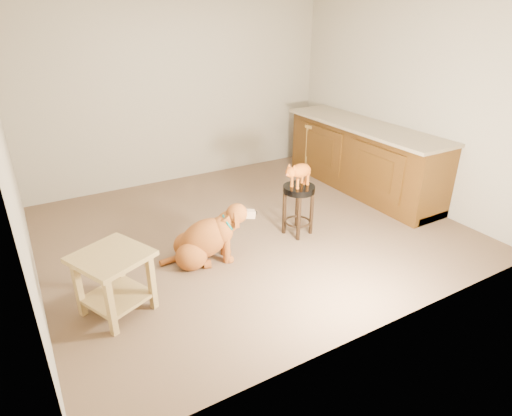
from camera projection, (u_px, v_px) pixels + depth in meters
floor at (251, 229)px, 4.98m from camera, size 4.50×4.00×0.01m
room_shell at (250, 81)px, 4.28m from camera, size 4.54×4.04×2.62m
cabinet_run at (362, 159)px, 5.92m from camera, size 0.70×2.56×0.94m
padded_stool at (298, 200)px, 4.73m from camera, size 0.36×0.36×0.58m
wood_stool at (324, 149)px, 6.46m from camera, size 0.51×0.51×0.78m
side_table at (114, 274)px, 3.48m from camera, size 0.71×0.71×0.56m
golden_retriever at (206, 240)px, 4.27m from camera, size 0.96×0.58×0.64m
tabby_kitten at (299, 172)px, 4.58m from camera, size 0.47×0.27×0.31m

